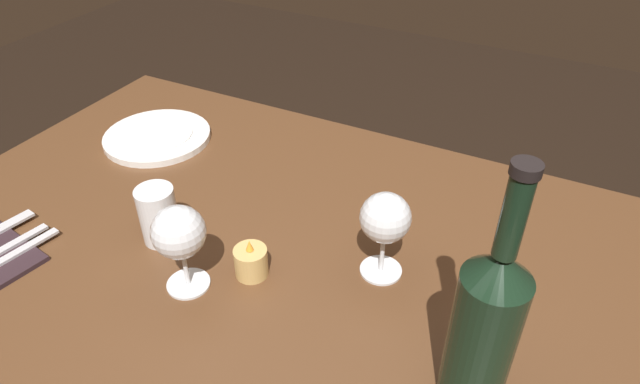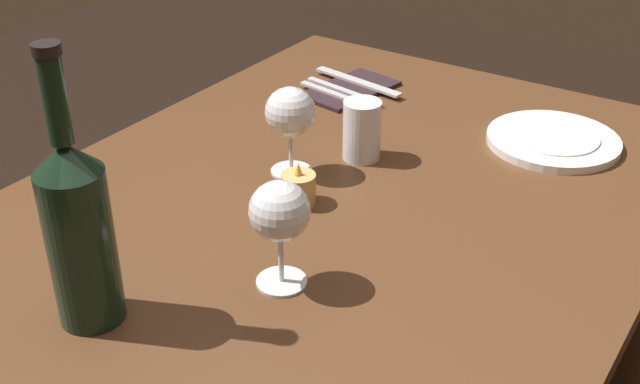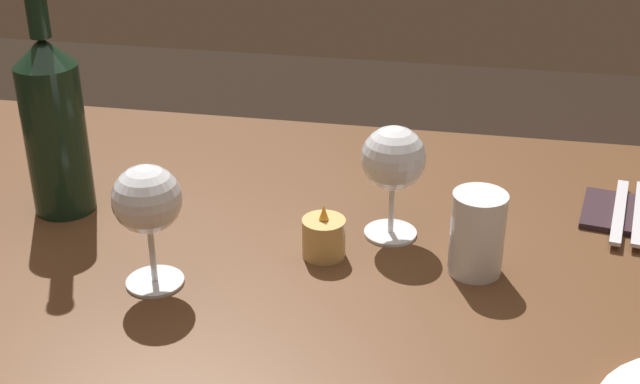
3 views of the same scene
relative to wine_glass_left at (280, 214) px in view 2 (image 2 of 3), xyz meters
The scene contains 11 objects.
dining_table 0.27m from the wine_glass_left, 16.43° to the left, with size 1.30×0.90×0.74m.
wine_glass_left is the anchor object (origin of this frame).
wine_glass_right 0.30m from the wine_glass_left, 32.79° to the left, with size 0.08×0.08×0.14m.
wine_bottle 0.23m from the wine_glass_left, 139.98° to the left, with size 0.08×0.08×0.34m.
water_tumbler 0.37m from the wine_glass_left, 14.76° to the left, with size 0.06×0.06×0.10m.
votive_candle 0.21m from the wine_glass_left, 29.10° to the left, with size 0.05×0.05×0.07m.
dinner_plate 0.61m from the wine_glass_left, 15.00° to the right, with size 0.22×0.22×0.02m.
folded_napkin 0.65m from the wine_glass_left, 23.69° to the left, with size 0.21×0.14×0.01m.
fork_inner 0.62m from the wine_glass_left, 24.62° to the left, with size 0.04×0.18×0.00m.
fork_outer 0.60m from the wine_glass_left, 25.62° to the left, with size 0.04×0.18×0.00m.
table_knife 0.67m from the wine_glass_left, 22.65° to the left, with size 0.06×0.21×0.00m.
Camera 2 is at (-0.84, -0.55, 1.35)m, focal length 44.80 mm.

